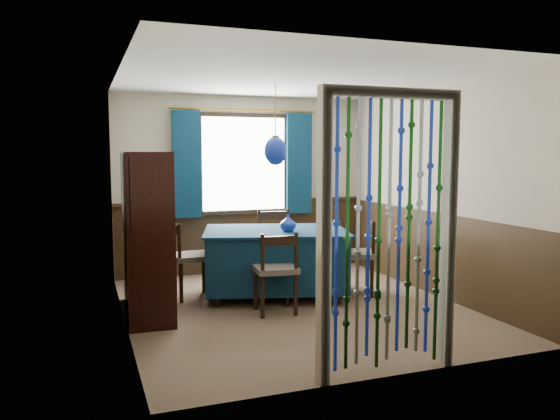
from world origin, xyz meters
name	(u,v)px	position (x,y,z in m)	size (l,w,h in m)	color
floor	(294,307)	(0.00, 0.00, 0.00)	(4.00, 4.00, 0.00)	brown
ceiling	(295,78)	(0.00, 0.00, 2.50)	(4.00, 4.00, 0.00)	silver
wall_back	(243,185)	(0.00, 2.00, 1.25)	(3.60, 3.60, 0.00)	#B8AE96
wall_front	(394,214)	(0.00, -2.00, 1.25)	(3.60, 3.60, 0.00)	#B8AE96
wall_left	(122,200)	(-1.80, 0.00, 1.25)	(4.00, 4.00, 0.00)	#B8AE96
wall_right	(434,191)	(1.80, 0.00, 1.25)	(4.00, 4.00, 0.00)	#B8AE96
wainscot_back	(244,237)	(0.00, 1.99, 0.50)	(3.60, 3.60, 0.00)	#332313
wainscot_front	(390,312)	(0.00, -1.99, 0.50)	(3.60, 3.60, 0.00)	#332313
wainscot_left	(126,275)	(-1.79, 0.00, 0.50)	(4.00, 4.00, 0.00)	#332313
wainscot_right	(431,253)	(1.79, 0.00, 0.50)	(4.00, 4.00, 0.00)	#332313
window	(244,164)	(0.00, 1.95, 1.55)	(1.32, 0.12, 1.42)	black
doorway	(389,239)	(0.00, -1.94, 1.05)	(1.16, 0.12, 2.18)	silver
dining_table	(275,258)	(-0.03, 0.53, 0.46)	(1.91, 1.56, 0.80)	#0D2B44
chair_near	(276,270)	(-0.27, -0.15, 0.47)	(0.47, 0.46, 0.88)	black
chair_far	(276,244)	(0.22, 1.21, 0.51)	(0.54, 0.52, 0.96)	black
chair_left	(190,257)	(-1.00, 0.80, 0.48)	(0.44, 0.46, 0.91)	black
chair_right	(358,254)	(0.94, 0.28, 0.48)	(0.56, 0.57, 0.91)	black
sideboard	(146,258)	(-1.55, 0.34, 0.60)	(0.51, 1.33, 1.71)	black
pendant_lamp	(275,151)	(-0.03, 0.53, 1.73)	(0.27, 0.27, 0.94)	olive
vase_table	(288,224)	(0.06, 0.35, 0.89)	(0.17, 0.17, 0.18)	navy
bowl_shelf	(154,203)	(-1.49, 0.06, 1.20)	(0.22, 0.22, 0.05)	beige
vase_sideboard	(147,221)	(-1.49, 0.67, 0.95)	(0.18, 0.18, 0.19)	beige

